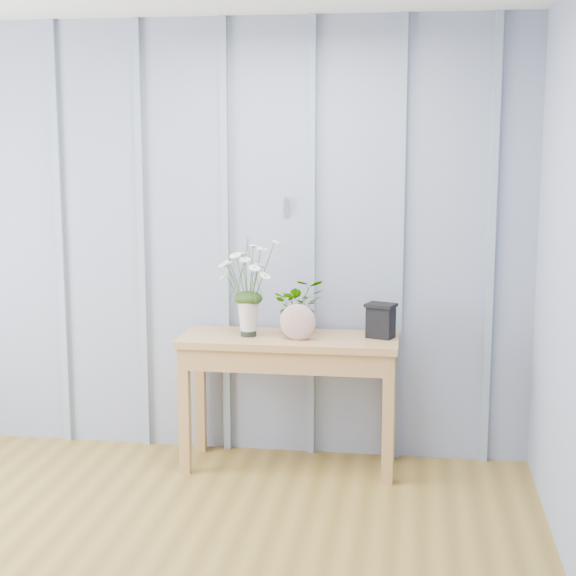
% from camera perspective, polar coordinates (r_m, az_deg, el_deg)
% --- Properties ---
extents(room_shell, '(4.00, 4.50, 2.50)m').
position_cam_1_polar(room_shell, '(3.86, -12.18, 11.81)').
color(room_shell, '#8992AE').
rests_on(room_shell, ground).
extents(sideboard, '(1.20, 0.45, 0.75)m').
position_cam_1_polar(sideboard, '(4.90, 0.08, -4.46)').
color(sideboard, '#AF7D49').
rests_on(sideboard, ground).
extents(daisy_vase, '(0.39, 0.29, 0.55)m').
position_cam_1_polar(daisy_vase, '(4.83, -2.60, 0.85)').
color(daisy_vase, black).
rests_on(daisy_vase, sideboard).
extents(spider_plant, '(0.34, 0.31, 0.32)m').
position_cam_1_polar(spider_plant, '(4.90, 0.73, -1.17)').
color(spider_plant, '#1C3810').
rests_on(spider_plant, sideboard).
extents(felt_disc_vessel, '(0.20, 0.07, 0.20)m').
position_cam_1_polar(felt_disc_vessel, '(4.76, 0.64, -2.22)').
color(felt_disc_vessel, '#83484F').
rests_on(felt_disc_vessel, sideboard).
extents(carved_box, '(0.19, 0.17, 0.19)m').
position_cam_1_polar(carved_box, '(4.85, 6.02, -2.09)').
color(carved_box, black).
rests_on(carved_box, sideboard).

